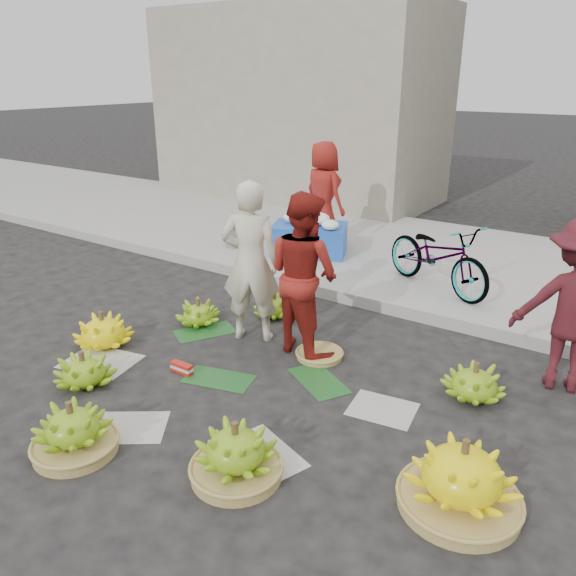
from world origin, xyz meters
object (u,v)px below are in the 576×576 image
Objects in this scene: banana_bunch_0 at (103,331)px; vendor_cream at (251,262)px; banana_bunch_4 at (461,478)px; flower_table at (310,237)px; bicycle at (438,256)px.

banana_bunch_0 is 1.71m from vendor_cream.
vendor_cream is at bearing 41.67° from banana_bunch_0.
banana_bunch_4 is 5.27m from flower_table.
vendor_cream is 2.56m from bicycle.
flower_table is at bearing 85.49° from banana_bunch_0.
flower_table reaches higher than banana_bunch_4.
banana_bunch_0 is 3.65m from flower_table.
flower_table is (0.29, 3.63, 0.21)m from banana_bunch_0.
banana_bunch_0 is 3.88m from banana_bunch_4.
flower_table is at bearing -96.11° from vendor_cream.
banana_bunch_4 is at bearing -70.17° from flower_table.
banana_bunch_4 is at bearing -3.45° from banana_bunch_0.
vendor_cream reaches higher than flower_table.
flower_table is (-3.58, 3.86, 0.14)m from banana_bunch_4.
banana_bunch_4 is 0.75× the size of flower_table.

